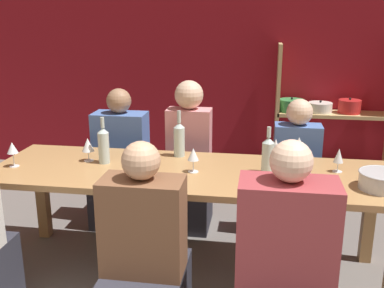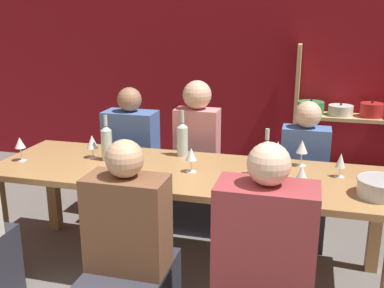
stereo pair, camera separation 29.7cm
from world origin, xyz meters
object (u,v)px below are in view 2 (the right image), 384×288
object	(u,v)px
wine_glass_white_a	(341,161)
wine_glass_empty_c	(278,148)
person_far_a	(197,172)
wine_glass_empty_a	(92,142)
dining_table	(188,182)
wine_glass_white_b	(302,174)
person_far_b	(302,191)
wine_glass_empty_b	(302,147)
person_near_c	(130,273)
wine_bottle_amber	(107,142)
shelf_unit	(350,139)
person_far_c	(132,172)
wine_bottle_green	(266,157)
wine_glass_red_b	(191,155)
wine_glass_red_a	(20,144)
mixing_bowl	(381,187)
wine_bottle_dark	(182,138)

from	to	relation	value
wine_glass_white_a	wine_glass_empty_c	size ratio (longest dim) A/B	0.92
person_far_a	wine_glass_empty_a	bearing A→B (deg)	45.45
wine_glass_white_a	dining_table	bearing A→B (deg)	-172.77
wine_glass_white_b	person_far_b	distance (m)	0.94
dining_table	wine_glass_empty_b	xyz separation A→B (m)	(0.71, 0.28, 0.21)
person_near_c	wine_glass_empty_a	bearing A→B (deg)	126.29
person_far_b	dining_table	bearing A→B (deg)	42.27
person_far_b	wine_bottle_amber	bearing A→B (deg)	24.36
shelf_unit	person_far_c	world-z (taller)	shelf_unit
wine_glass_empty_c	person_far_b	bearing A→B (deg)	66.74
wine_bottle_green	wine_glass_red_b	bearing A→B (deg)	-173.03
person_far_a	person_far_b	bearing A→B (deg)	177.63
shelf_unit	wine_glass_white_b	bearing A→B (deg)	-101.64
person_near_c	person_far_c	bearing A→B (deg)	111.69
wine_glass_red_b	person_near_c	size ratio (longest dim) A/B	0.14
wine_glass_empty_c	person_near_c	distance (m)	1.28
wine_bottle_amber	wine_glass_white_a	bearing A→B (deg)	2.18
wine_glass_white_b	person_far_a	distance (m)	1.26
wine_bottle_amber	shelf_unit	bearing A→B (deg)	46.70
wine_glass_red_a	person_far_b	bearing A→B (deg)	22.06
wine_glass_red_b	person_far_b	xyz separation A→B (m)	(0.70, 0.69, -0.44)
wine_glass_empty_c	person_near_c	xyz separation A→B (m)	(-0.67, -0.99, -0.45)
wine_glass_empty_c	person_far_c	xyz separation A→B (m)	(-1.25, 0.47, -0.44)
person_far_a	dining_table	bearing A→B (deg)	99.59
wine_bottle_amber	wine_glass_red_a	world-z (taller)	wine_bottle_amber
wine_glass_white_a	person_far_b	world-z (taller)	person_far_b
wine_bottle_green	wine_glass_red_a	world-z (taller)	wine_bottle_green
dining_table	wine_bottle_green	size ratio (longest dim) A/B	8.61
dining_table	wine_glass_empty_a	distance (m)	0.75
wine_bottle_amber	person_far_a	xyz separation A→B (m)	(0.48, 0.64, -0.40)
wine_glass_red_b	wine_glass_red_a	bearing A→B (deg)	-176.21
person_far_a	person_far_c	bearing A→B (deg)	-1.79
wine_bottle_amber	wine_glass_empty_b	distance (m)	1.33
wine_bottle_green	wine_glass_white_a	world-z (taller)	wine_bottle_green
shelf_unit	wine_glass_red_a	distance (m)	3.10
person_far_b	person_near_c	size ratio (longest dim) A/B	0.98
wine_bottle_green	person_near_c	xyz separation A→B (m)	(-0.61, -0.77, -0.45)
wine_bottle_green	mixing_bowl	bearing A→B (deg)	-15.11
wine_glass_empty_c	wine_bottle_green	bearing A→B (deg)	-103.76
wine_bottle_green	person_far_b	distance (m)	0.81
wine_bottle_green	wine_glass_white_a	xyz separation A→B (m)	(0.45, 0.09, -0.02)
mixing_bowl	wine_bottle_dark	bearing A→B (deg)	160.95
shelf_unit	wine_glass_empty_b	xyz separation A→B (m)	(-0.44, -1.64, 0.36)
person_far_b	person_near_c	distance (m)	1.64
dining_table	person_far_b	distance (m)	1.02
shelf_unit	person_far_b	size ratio (longest dim) A/B	1.30
wine_bottle_amber	wine_glass_red_a	size ratio (longest dim) A/B	1.90
wine_glass_empty_c	wine_glass_red_a	bearing A→B (deg)	-168.34
wine_bottle_dark	wine_glass_empty_b	bearing A→B (deg)	-0.78
dining_table	wine_glass_empty_b	bearing A→B (deg)	21.76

